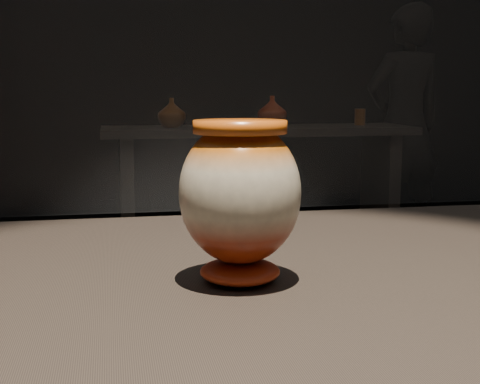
% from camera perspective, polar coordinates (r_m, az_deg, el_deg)
% --- Properties ---
extents(main_vase, '(0.15, 0.15, 0.20)m').
position_cam_1_polar(main_vase, '(0.81, -0.00, -0.25)').
color(main_vase, maroon).
rests_on(main_vase, display_plinth).
extents(back_shelf, '(2.00, 0.60, 0.90)m').
position_cam_1_polar(back_shelf, '(4.37, 1.54, 2.16)').
color(back_shelf, black).
rests_on(back_shelf, ground).
extents(back_vase_left, '(0.24, 0.24, 0.18)m').
position_cam_1_polar(back_vase_left, '(4.23, -5.84, 6.74)').
color(back_vase_left, brown).
rests_on(back_vase_left, back_shelf).
extents(back_vase_mid, '(0.24, 0.24, 0.20)m').
position_cam_1_polar(back_vase_mid, '(4.34, 2.76, 6.91)').
color(back_vase_mid, maroon).
rests_on(back_vase_mid, back_shelf).
extents(back_vase_right, '(0.07, 0.07, 0.11)m').
position_cam_1_polar(back_vase_right, '(4.56, 10.20, 6.32)').
color(back_vase_right, brown).
rests_on(back_vase_right, back_shelf).
extents(visitor, '(0.70, 0.52, 1.76)m').
position_cam_1_polar(visitor, '(5.19, 13.82, 5.67)').
color(visitor, black).
rests_on(visitor, ground).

